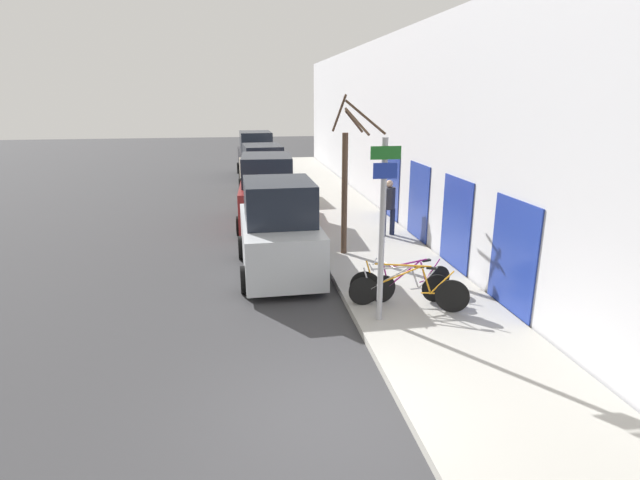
{
  "coord_description": "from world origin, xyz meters",
  "views": [
    {
      "loc": [
        -1.16,
        -5.89,
        4.41
      ],
      "look_at": [
        0.59,
        4.87,
        1.25
      ],
      "focal_mm": 28.0,
      "sensor_mm": 36.0,
      "label": 1
    }
  ],
  "objects": [
    {
      "name": "ground_plane",
      "position": [
        0.0,
        11.2,
        0.0
      ],
      "size": [
        80.0,
        80.0,
        0.0
      ],
      "primitive_type": "plane",
      "color": "#333335"
    },
    {
      "name": "sidewalk_curb",
      "position": [
        2.6,
        14.0,
        0.07
      ],
      "size": [
        3.2,
        32.0,
        0.15
      ],
      "color": "#9E9B93",
      "rests_on": "ground"
    },
    {
      "name": "building_facade",
      "position": [
        4.35,
        13.92,
        3.23
      ],
      "size": [
        0.23,
        32.0,
        6.5
      ],
      "color": "#BCBCC1",
      "rests_on": "ground"
    },
    {
      "name": "signpost",
      "position": [
        1.45,
        2.86,
        2.06
      ],
      "size": [
        0.56,
        0.13,
        3.55
      ],
      "color": "#939399",
      "rests_on": "sidewalk_curb"
    },
    {
      "name": "bicycle_0",
      "position": [
        2.2,
        3.34,
        0.56
      ],
      "size": [
        2.25,
        1.1,
        0.96
      ],
      "rotation": [
        0.0,
        0.0,
        1.13
      ],
      "color": "black",
      "rests_on": "sidewalk_curb"
    },
    {
      "name": "bicycle_1",
      "position": [
        2.09,
        3.56,
        0.52
      ],
      "size": [
        2.19,
        0.44,
        0.85
      ],
      "rotation": [
        0.0,
        0.0,
        1.52
      ],
      "color": "black",
      "rests_on": "sidewalk_curb"
    },
    {
      "name": "bicycle_2",
      "position": [
        2.46,
        3.86,
        0.51
      ],
      "size": [
        1.99,
        0.67,
        0.83
      ],
      "rotation": [
        0.0,
        0.0,
        1.84
      ],
      "color": "black",
      "rests_on": "sidewalk_curb"
    },
    {
      "name": "parked_car_0",
      "position": [
        -0.22,
        6.31,
        1.08
      ],
      "size": [
        2.11,
        4.17,
        2.42
      ],
      "rotation": [
        0.0,
        0.0,
        0.01
      ],
      "color": "#B2B7BC",
      "rests_on": "ground"
    },
    {
      "name": "parked_car_1",
      "position": [
        -0.21,
        11.45,
        1.11
      ],
      "size": [
        2.24,
        4.73,
        2.46
      ],
      "rotation": [
        0.0,
        0.0,
        -0.05
      ],
      "color": "maroon",
      "rests_on": "ground"
    },
    {
      "name": "parked_car_2",
      "position": [
        -0.1,
        16.75,
        1.05
      ],
      "size": [
        2.2,
        4.82,
        2.32
      ],
      "rotation": [
        0.0,
        0.0,
        0.06
      ],
      "color": "gray",
      "rests_on": "ground"
    },
    {
      "name": "parked_car_3",
      "position": [
        -0.18,
        22.43,
        1.13
      ],
      "size": [
        2.18,
        4.73,
        2.51
      ],
      "rotation": [
        0.0,
        0.0,
        0.03
      ],
      "color": "black",
      "rests_on": "ground"
    },
    {
      "name": "pedestrian_near",
      "position": [
        3.42,
        8.84,
        1.17
      ],
      "size": [
        0.46,
        0.39,
        1.76
      ],
      "rotation": [
        0.0,
        0.0,
        3.31
      ],
      "color": "#1E2338",
      "rests_on": "sidewalk_curb"
    },
    {
      "name": "street_tree",
      "position": [
        1.69,
        7.22,
        2.18
      ],
      "size": [
        1.16,
        1.75,
        4.3
      ],
      "color": "#4C3828",
      "rests_on": "sidewalk_curb"
    }
  ]
}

